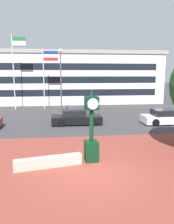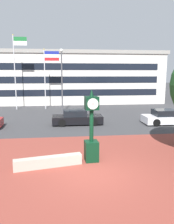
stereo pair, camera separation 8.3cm
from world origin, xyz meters
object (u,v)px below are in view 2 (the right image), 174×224
(flagpole_primary, at_px, (16,66))
(flagpole_secondary, at_px, (47,72))
(civic_building, at_px, (68,77))
(car_street_mid, at_px, (77,118))
(street_clock, at_px, (91,132))
(street_lamp_post, at_px, (62,75))
(car_street_far, at_px, (166,118))

(flagpole_primary, relative_size, flagpole_secondary, 1.22)
(civic_building, bearing_deg, car_street_mid, -89.58)
(flagpole_secondary, xyz_separation_m, civic_building, (2.89, 10.85, -0.76))
(street_clock, distance_m, car_street_mid, 8.46)
(car_street_mid, bearing_deg, civic_building, -179.98)
(flagpole_secondary, distance_m, street_lamp_post, 4.10)
(street_clock, distance_m, car_street_far, 10.87)
(car_street_far, bearing_deg, car_street_mid, -94.92)
(car_street_mid, relative_size, flagpole_secondary, 0.59)
(car_street_mid, height_order, street_lamp_post, street_lamp_post)
(flagpole_secondary, bearing_deg, car_street_far, -42.08)
(flagpole_primary, distance_m, street_lamp_post, 6.68)
(car_street_mid, bearing_deg, car_street_far, 84.33)
(car_street_mid, xyz_separation_m, car_street_far, (7.83, -0.72, -0.00))
(street_clock, relative_size, car_street_far, 0.90)
(flagpole_secondary, height_order, street_lamp_post, flagpole_secondary)
(flagpole_primary, bearing_deg, flagpole_secondary, 0.00)
(car_street_mid, bearing_deg, flagpole_primary, -143.94)
(street_clock, height_order, flagpole_primary, flagpole_primary)
(street_clock, relative_size, street_lamp_post, 0.52)
(flagpole_secondary, bearing_deg, street_clock, -79.52)
(street_lamp_post, bearing_deg, flagpole_secondary, 116.23)
(car_street_far, height_order, civic_building, civic_building)
(flagpole_primary, relative_size, civic_building, 0.32)
(car_street_far, height_order, flagpole_primary, flagpole_primary)
(civic_building, distance_m, street_lamp_post, 14.56)
(street_clock, height_order, street_lamp_post, street_lamp_post)
(street_clock, relative_size, car_street_mid, 0.84)
(civic_building, bearing_deg, flagpole_primary, -121.21)
(car_street_mid, xyz_separation_m, civic_building, (-0.15, 19.94, 3.26))
(flagpole_secondary, relative_size, street_lamp_post, 1.05)
(car_street_mid, height_order, civic_building, civic_building)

